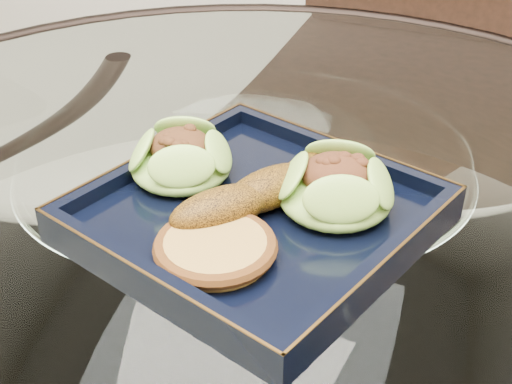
% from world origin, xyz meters
% --- Properties ---
extents(dining_table, '(1.13, 1.13, 0.77)m').
position_xyz_m(dining_table, '(-0.00, -0.00, 0.60)').
color(dining_table, white).
rests_on(dining_table, ground).
extents(dining_chair, '(0.46, 0.46, 0.98)m').
position_xyz_m(dining_chair, '(0.09, 0.52, 0.55)').
color(dining_chair, black).
rests_on(dining_chair, ground).
extents(navy_plate, '(0.35, 0.35, 0.02)m').
position_xyz_m(navy_plate, '(0.03, -0.06, 0.77)').
color(navy_plate, black).
rests_on(navy_plate, dining_table).
extents(lettuce_wrap_left, '(0.10, 0.10, 0.03)m').
position_xyz_m(lettuce_wrap_left, '(-0.06, -0.02, 0.80)').
color(lettuce_wrap_left, '#5C932A').
rests_on(lettuce_wrap_left, navy_plate).
extents(lettuce_wrap_right, '(0.12, 0.12, 0.04)m').
position_xyz_m(lettuce_wrap_right, '(0.09, -0.03, 0.80)').
color(lettuce_wrap_right, '#62972B').
rests_on(lettuce_wrap_right, navy_plate).
extents(roasted_plantain, '(0.14, 0.18, 0.04)m').
position_xyz_m(roasted_plantain, '(0.04, -0.05, 0.80)').
color(roasted_plantain, '#653E0A').
rests_on(roasted_plantain, navy_plate).
extents(crumb_patty, '(0.12, 0.12, 0.02)m').
position_xyz_m(crumb_patty, '(0.02, -0.13, 0.79)').
color(crumb_patty, '#A67B37').
rests_on(crumb_patty, navy_plate).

